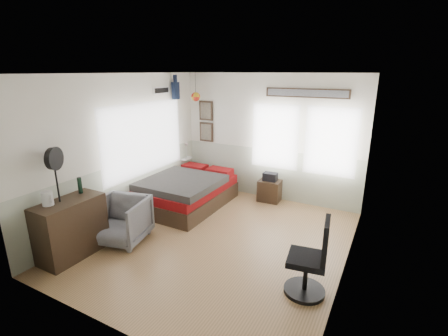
{
  "coord_description": "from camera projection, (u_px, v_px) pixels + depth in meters",
  "views": [
    {
      "loc": [
        2.4,
        -4.25,
        2.74
      ],
      "look_at": [
        -0.1,
        0.4,
        1.15
      ],
      "focal_mm": 26.0,
      "sensor_mm": 36.0,
      "label": 1
    }
  ],
  "objects": [
    {
      "name": "armchair",
      "position": [
        121.0,
        220.0,
        5.34
      ],
      "size": [
        0.96,
        0.98,
        0.75
      ],
      "primitive_type": "imported",
      "rotation": [
        0.0,
        0.0,
        0.23
      ],
      "color": "slate",
      "rests_on": "ground_plane"
    },
    {
      "name": "dresser",
      "position": [
        71.0,
        228.0,
        4.91
      ],
      "size": [
        0.48,
        1.0,
        0.9
      ],
      "primitive_type": "cube",
      "color": "#352518",
      "rests_on": "ground_plane"
    },
    {
      "name": "nightstand",
      "position": [
        270.0,
        191.0,
        7.06
      ],
      "size": [
        0.48,
        0.39,
        0.46
      ],
      "primitive_type": "cube",
      "rotation": [
        0.0,
        0.0,
        0.05
      ],
      "color": "#352518",
      "rests_on": "ground_plane"
    },
    {
      "name": "wall_decor",
      "position": [
        217.0,
        101.0,
        7.01
      ],
      "size": [
        3.55,
        1.32,
        1.44
      ],
      "color": "#382519",
      "rests_on": "room_shell"
    },
    {
      "name": "stand_fan",
      "position": [
        54.0,
        160.0,
        4.56
      ],
      "size": [
        0.2,
        0.32,
        0.82
      ],
      "rotation": [
        0.0,
        0.0,
        0.37
      ],
      "color": "black",
      "rests_on": "dresser"
    },
    {
      "name": "bed",
      "position": [
        187.0,
        191.0,
        6.79
      ],
      "size": [
        1.47,
        2.02,
        0.64
      ],
      "rotation": [
        0.0,
        0.0,
        -0.01
      ],
      "color": "#352518",
      "rests_on": "ground_plane"
    },
    {
      "name": "black_bag",
      "position": [
        270.0,
        177.0,
        6.97
      ],
      "size": [
        0.3,
        0.2,
        0.17
      ],
      "primitive_type": "cube",
      "rotation": [
        0.0,
        0.0,
        0.03
      ],
      "color": "black",
      "rests_on": "nightstand"
    },
    {
      "name": "ground_plane",
      "position": [
        218.0,
        240.0,
        5.46
      ],
      "size": [
        4.0,
        4.5,
        0.01
      ],
      "primitive_type": "cube",
      "color": "#946D46"
    },
    {
      "name": "kettle",
      "position": [
        47.0,
        198.0,
        4.59
      ],
      "size": [
        0.18,
        0.15,
        0.2
      ],
      "rotation": [
        0.0,
        0.0,
        0.03
      ],
      "color": "silver",
      "rests_on": "dresser"
    },
    {
      "name": "task_chair",
      "position": [
        311.0,
        264.0,
        4.04
      ],
      "size": [
        0.53,
        0.53,
        1.05
      ],
      "rotation": [
        0.0,
        0.0,
        0.15
      ],
      "color": "black",
      "rests_on": "ground_plane"
    },
    {
      "name": "room_shell",
      "position": [
        219.0,
        144.0,
        5.19
      ],
      "size": [
        4.02,
        4.52,
        2.71
      ],
      "color": "beige",
      "rests_on": "ground_plane"
    },
    {
      "name": "bottle",
      "position": [
        80.0,
        185.0,
        5.04
      ],
      "size": [
        0.06,
        0.06,
        0.26
      ],
      "primitive_type": "cylinder",
      "color": "black",
      "rests_on": "dresser"
    }
  ]
}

